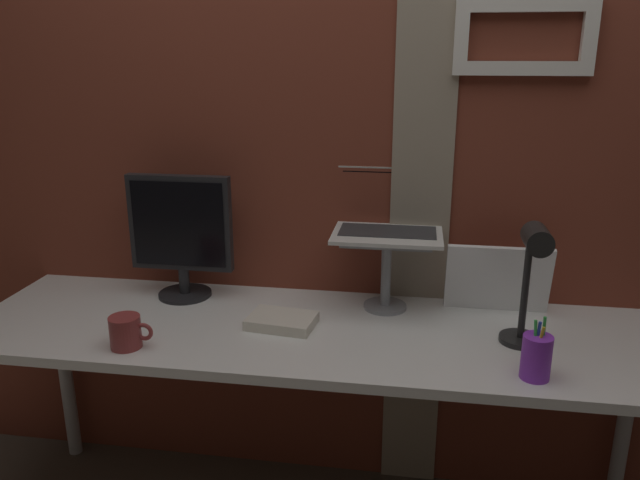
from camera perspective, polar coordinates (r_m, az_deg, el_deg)
The scene contains 10 objects.
brick_wall_back at distance 2.09m, azimuth 3.62°, elevation 8.66°, with size 3.71×0.16×2.47m.
desk at distance 1.93m, azimuth -0.47°, elevation -9.99°, with size 2.15×0.62×0.73m.
monitor at distance 2.11m, azimuth -12.74°, elevation 0.89°, with size 0.35×0.18×0.42m.
laptop_stand at distance 1.99m, azimuth 6.15°, elevation -1.91°, with size 0.28×0.22×0.24m.
laptop at distance 2.02m, azimuth 6.37°, elevation 2.25°, with size 0.35×0.30×0.20m.
whiteboard_panel at distance 2.05m, azimuth 16.08°, elevation -3.48°, with size 0.33×0.02×0.23m, color white.
desk_lamp at distance 1.77m, azimuth 18.88°, elevation -2.89°, with size 0.12×0.20×0.37m.
pen_cup at distance 1.70m, azimuth 19.34°, elevation -10.13°, with size 0.08×0.08×0.17m.
coffee_mug at distance 1.85m, azimuth -17.45°, elevation -8.10°, with size 0.13×0.09×0.09m.
paper_clutter_stack at distance 1.91m, azimuth -3.54°, elevation -7.46°, with size 0.20×0.14×0.03m, color silver.
Camera 1 is at (0.19, -1.63, 1.54)m, focal length 34.67 mm.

